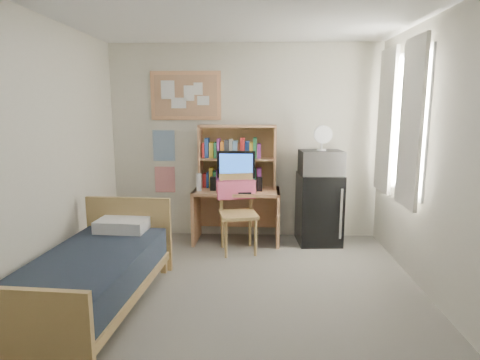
{
  "coord_description": "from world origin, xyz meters",
  "views": [
    {
      "loc": [
        0.17,
        -3.33,
        1.77
      ],
      "look_at": [
        -0.02,
        1.2,
        0.94
      ],
      "focal_mm": 30.0,
      "sensor_mm": 36.0,
      "label": 1
    }
  ],
  "objects_px": {
    "monitor": "(236,171)",
    "microwave": "(321,162)",
    "speaker_left": "(213,184)",
    "speaker_right": "(259,184)",
    "bulletin_board": "(186,96)",
    "desk": "(237,216)",
    "desk_chair": "(238,214)",
    "mini_fridge": "(319,208)",
    "bed": "(91,283)",
    "desk_fan": "(322,139)"
  },
  "relations": [
    {
      "from": "monitor",
      "to": "microwave",
      "type": "relative_size",
      "value": 0.98
    },
    {
      "from": "speaker_left",
      "to": "speaker_right",
      "type": "height_order",
      "value": "same"
    },
    {
      "from": "bulletin_board",
      "to": "speaker_right",
      "type": "height_order",
      "value": "bulletin_board"
    },
    {
      "from": "desk",
      "to": "monitor",
      "type": "bearing_deg",
      "value": -90.0
    },
    {
      "from": "speaker_left",
      "to": "microwave",
      "type": "height_order",
      "value": "microwave"
    },
    {
      "from": "desk",
      "to": "microwave",
      "type": "xyz_separation_m",
      "value": [
        1.08,
        -0.01,
        0.72
      ]
    },
    {
      "from": "desk_chair",
      "to": "microwave",
      "type": "xyz_separation_m",
      "value": [
        1.04,
        0.38,
        0.59
      ]
    },
    {
      "from": "bulletin_board",
      "to": "speaker_right",
      "type": "bearing_deg",
      "value": -19.63
    },
    {
      "from": "desk",
      "to": "monitor",
      "type": "distance_m",
      "value": 0.61
    },
    {
      "from": "mini_fridge",
      "to": "speaker_left",
      "type": "relative_size",
      "value": 5.13
    },
    {
      "from": "bulletin_board",
      "to": "bed",
      "type": "height_order",
      "value": "bulletin_board"
    },
    {
      "from": "desk",
      "to": "speaker_left",
      "type": "height_order",
      "value": "speaker_left"
    },
    {
      "from": "desk_chair",
      "to": "mini_fridge",
      "type": "bearing_deg",
      "value": 9.63
    },
    {
      "from": "mini_fridge",
      "to": "speaker_right",
      "type": "height_order",
      "value": "mini_fridge"
    },
    {
      "from": "desk_chair",
      "to": "microwave",
      "type": "height_order",
      "value": "microwave"
    },
    {
      "from": "desk_chair",
      "to": "speaker_right",
      "type": "xyz_separation_m",
      "value": [
        0.26,
        0.32,
        0.31
      ]
    },
    {
      "from": "bed",
      "to": "microwave",
      "type": "distance_m",
      "value": 3.06
    },
    {
      "from": "speaker_left",
      "to": "desk_fan",
      "type": "relative_size",
      "value": 0.63
    },
    {
      "from": "speaker_right",
      "to": "bed",
      "type": "bearing_deg",
      "value": -127.88
    },
    {
      "from": "bulletin_board",
      "to": "monitor",
      "type": "relative_size",
      "value": 1.82
    },
    {
      "from": "monitor",
      "to": "mini_fridge",
      "type": "bearing_deg",
      "value": 5.19
    },
    {
      "from": "desk_fan",
      "to": "desk_chair",
      "type": "bearing_deg",
      "value": -163.53
    },
    {
      "from": "monitor",
      "to": "desk",
      "type": "bearing_deg",
      "value": 90.0
    },
    {
      "from": "speaker_right",
      "to": "desk_fan",
      "type": "distance_m",
      "value": 0.97
    },
    {
      "from": "monitor",
      "to": "speaker_left",
      "type": "relative_size",
      "value": 2.89
    },
    {
      "from": "speaker_right",
      "to": "speaker_left",
      "type": "bearing_deg",
      "value": 180.0
    },
    {
      "from": "mini_fridge",
      "to": "speaker_right",
      "type": "bearing_deg",
      "value": -178.03
    },
    {
      "from": "mini_fridge",
      "to": "monitor",
      "type": "distance_m",
      "value": 1.2
    },
    {
      "from": "speaker_left",
      "to": "speaker_right",
      "type": "relative_size",
      "value": 1.0
    },
    {
      "from": "desk",
      "to": "desk_fan",
      "type": "distance_m",
      "value": 1.48
    },
    {
      "from": "bulletin_board",
      "to": "speaker_right",
      "type": "xyz_separation_m",
      "value": [
        0.99,
        -0.35,
        -1.13
      ]
    },
    {
      "from": "desk_chair",
      "to": "bulletin_board",
      "type": "bearing_deg",
      "value": 125.64
    },
    {
      "from": "mini_fridge",
      "to": "desk_chair",
      "type": "bearing_deg",
      "value": -162.55
    },
    {
      "from": "monitor",
      "to": "speaker_right",
      "type": "height_order",
      "value": "monitor"
    },
    {
      "from": "desk_chair",
      "to": "microwave",
      "type": "relative_size",
      "value": 1.83
    },
    {
      "from": "desk_chair",
      "to": "mini_fridge",
      "type": "height_order",
      "value": "desk_chair"
    },
    {
      "from": "desk_chair",
      "to": "monitor",
      "type": "xyz_separation_m",
      "value": [
        -0.04,
        0.33,
        0.48
      ]
    },
    {
      "from": "desk_chair",
      "to": "bed",
      "type": "bearing_deg",
      "value": -141.12
    },
    {
      "from": "mini_fridge",
      "to": "bulletin_board",
      "type": "bearing_deg",
      "value": 167.45
    },
    {
      "from": "desk",
      "to": "microwave",
      "type": "height_order",
      "value": "microwave"
    },
    {
      "from": "microwave",
      "to": "speaker_right",
      "type": "bearing_deg",
      "value": -179.49
    },
    {
      "from": "bulletin_board",
      "to": "microwave",
      "type": "bearing_deg",
      "value": -9.42
    },
    {
      "from": "mini_fridge",
      "to": "speaker_left",
      "type": "distance_m",
      "value": 1.42
    },
    {
      "from": "monitor",
      "to": "bed",
      "type": "bearing_deg",
      "value": -121.63
    },
    {
      "from": "bed",
      "to": "microwave",
      "type": "relative_size",
      "value": 3.39
    },
    {
      "from": "desk_chair",
      "to": "monitor",
      "type": "relative_size",
      "value": 1.87
    },
    {
      "from": "monitor",
      "to": "desk_fan",
      "type": "height_order",
      "value": "desk_fan"
    },
    {
      "from": "desk",
      "to": "speaker_left",
      "type": "relative_size",
      "value": 6.28
    },
    {
      "from": "bed",
      "to": "speaker_right",
      "type": "relative_size",
      "value": 10.0
    },
    {
      "from": "bed",
      "to": "monitor",
      "type": "bearing_deg",
      "value": 60.62
    }
  ]
}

